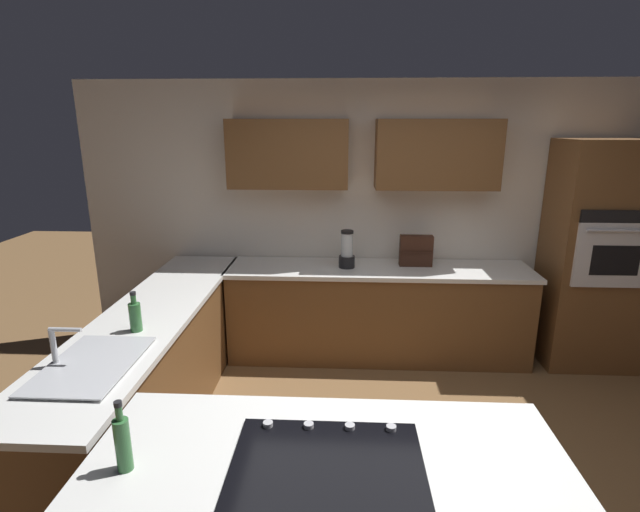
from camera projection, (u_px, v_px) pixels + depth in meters
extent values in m
plane|color=brown|center=(408.00, 481.00, 3.05)|extent=(14.00, 14.00, 0.00)
cube|color=silver|center=(388.00, 218.00, 4.72)|extent=(6.00, 0.10, 2.60)
cube|color=brown|center=(437.00, 154.00, 4.32)|extent=(1.10, 0.34, 0.62)
cube|color=brown|center=(288.00, 154.00, 4.39)|extent=(1.10, 0.34, 0.62)
cube|color=brown|center=(377.00, 314.00, 4.59)|extent=(2.80, 0.60, 0.86)
cube|color=silver|center=(379.00, 269.00, 4.47)|extent=(2.84, 0.64, 0.04)
cube|color=brown|center=(155.00, 370.00, 3.55)|extent=(0.60, 2.90, 0.86)
cube|color=silver|center=(150.00, 314.00, 3.43)|extent=(0.64, 2.94, 0.04)
cube|color=silver|center=(327.00, 471.00, 1.88)|extent=(1.95, 0.98, 0.04)
cube|color=brown|center=(595.00, 256.00, 4.34)|extent=(0.80, 0.60, 2.07)
cube|color=silver|center=(615.00, 256.00, 4.01)|extent=(0.66, 0.03, 0.56)
cube|color=black|center=(615.00, 260.00, 4.01)|extent=(0.40, 0.01, 0.26)
cube|color=black|center=(622.00, 217.00, 3.92)|extent=(0.66, 0.02, 0.11)
cylinder|color=silver|center=(622.00, 231.00, 3.92)|extent=(0.56, 0.02, 0.02)
cube|color=#515456|center=(106.00, 351.00, 2.81)|extent=(0.40, 0.30, 0.02)
cube|color=#515456|center=(75.00, 381.00, 2.48)|extent=(0.40, 0.30, 0.02)
cube|color=#B7BABF|center=(91.00, 364.00, 2.64)|extent=(0.46, 0.70, 0.01)
cylinder|color=#B7BABF|center=(54.00, 348.00, 2.63)|extent=(0.03, 0.03, 0.22)
cylinder|color=#B7BABF|center=(65.00, 330.00, 2.59)|extent=(0.18, 0.02, 0.02)
cube|color=black|center=(327.00, 465.00, 1.87)|extent=(0.76, 0.56, 0.01)
cylinder|color=#B2B2B7|center=(391.00, 428.00, 2.07)|extent=(0.04, 0.04, 0.02)
cylinder|color=#B2B2B7|center=(350.00, 427.00, 2.08)|extent=(0.04, 0.04, 0.02)
cylinder|color=#B2B2B7|center=(309.00, 425.00, 2.09)|extent=(0.04, 0.04, 0.02)
cylinder|color=#B2B2B7|center=(268.00, 424.00, 2.10)|extent=(0.04, 0.04, 0.02)
cylinder|color=black|center=(347.00, 262.00, 4.46)|extent=(0.15, 0.15, 0.11)
cylinder|color=silver|center=(347.00, 245.00, 4.42)|extent=(0.11, 0.11, 0.22)
cylinder|color=black|center=(347.00, 232.00, 4.38)|extent=(0.12, 0.12, 0.03)
cube|color=#381E14|center=(416.00, 251.00, 4.49)|extent=(0.31, 0.10, 0.29)
cube|color=#381E14|center=(417.00, 252.00, 4.44)|extent=(0.29, 0.02, 0.02)
cylinder|color=#336B38|center=(135.00, 317.00, 3.08)|extent=(0.08, 0.08, 0.19)
cylinder|color=#336B38|center=(133.00, 299.00, 3.05)|extent=(0.03, 0.03, 0.06)
cylinder|color=black|center=(133.00, 293.00, 3.04)|extent=(0.04, 0.04, 0.02)
cylinder|color=#336B38|center=(123.00, 445.00, 1.83)|extent=(0.06, 0.06, 0.22)
cylinder|color=#336B38|center=(119.00, 413.00, 1.80)|extent=(0.03, 0.03, 0.06)
cylinder|color=black|center=(118.00, 404.00, 1.79)|extent=(0.03, 0.03, 0.02)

